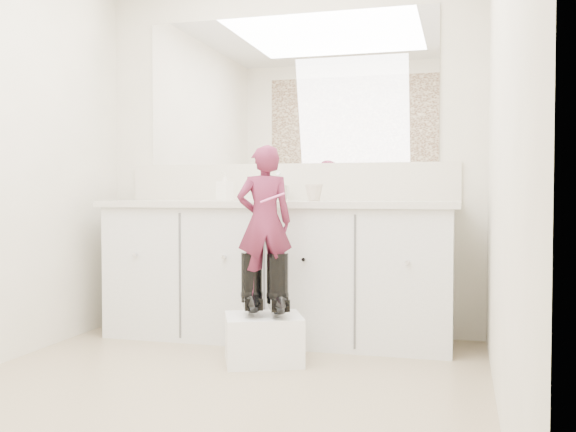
% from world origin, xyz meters
% --- Properties ---
extents(floor, '(3.00, 3.00, 0.00)m').
position_xyz_m(floor, '(0.00, 0.00, 0.00)').
color(floor, '#988863').
rests_on(floor, ground).
extents(wall_back, '(2.60, 0.00, 2.60)m').
position_xyz_m(wall_back, '(0.00, 1.50, 1.20)').
color(wall_back, beige).
rests_on(wall_back, floor).
extents(wall_right, '(0.00, 3.00, 3.00)m').
position_xyz_m(wall_right, '(1.30, 0.00, 1.20)').
color(wall_right, beige).
rests_on(wall_right, floor).
extents(vanity_cabinet, '(2.20, 0.55, 0.85)m').
position_xyz_m(vanity_cabinet, '(0.00, 1.23, 0.42)').
color(vanity_cabinet, silver).
rests_on(vanity_cabinet, floor).
extents(countertop, '(2.28, 0.58, 0.04)m').
position_xyz_m(countertop, '(0.00, 1.21, 0.87)').
color(countertop, beige).
rests_on(countertop, vanity_cabinet).
extents(backsplash, '(2.28, 0.03, 0.25)m').
position_xyz_m(backsplash, '(0.00, 1.49, 1.02)').
color(backsplash, beige).
rests_on(backsplash, countertop).
extents(mirror, '(2.00, 0.02, 1.00)m').
position_xyz_m(mirror, '(0.00, 1.49, 1.64)').
color(mirror, white).
rests_on(mirror, wall_back).
extents(faucet, '(0.08, 0.08, 0.10)m').
position_xyz_m(faucet, '(0.00, 1.38, 0.94)').
color(faucet, silver).
rests_on(faucet, countertop).
extents(cup, '(0.15, 0.15, 0.11)m').
position_xyz_m(cup, '(0.24, 1.23, 0.94)').
color(cup, '#C3B19C').
rests_on(cup, countertop).
extents(soap_bottle, '(0.11, 0.11, 0.19)m').
position_xyz_m(soap_bottle, '(-0.36, 1.25, 0.98)').
color(soap_bottle, white).
rests_on(soap_bottle, countertop).
extents(step_stool, '(0.51, 0.48, 0.26)m').
position_xyz_m(step_stool, '(0.09, 0.65, 0.13)').
color(step_stool, white).
rests_on(step_stool, floor).
extents(boot_left, '(0.21, 0.26, 0.34)m').
position_xyz_m(boot_left, '(0.02, 0.67, 0.44)').
color(boot_left, black).
rests_on(boot_left, step_stool).
extents(boot_right, '(0.21, 0.26, 0.34)m').
position_xyz_m(boot_right, '(0.17, 0.67, 0.44)').
color(boot_right, black).
rests_on(boot_right, step_stool).
extents(toddler, '(0.36, 0.30, 0.84)m').
position_xyz_m(toddler, '(0.09, 0.67, 0.78)').
color(toddler, '#A0315A').
rests_on(toddler, step_stool).
extents(toothbrush, '(0.13, 0.06, 0.06)m').
position_xyz_m(toothbrush, '(0.16, 0.59, 0.91)').
color(toothbrush, pink).
rests_on(toothbrush, toddler).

